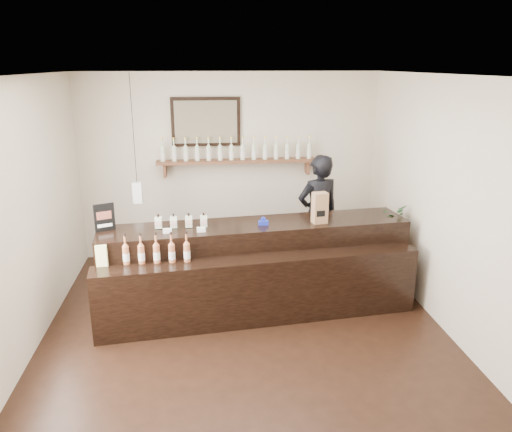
{
  "coord_description": "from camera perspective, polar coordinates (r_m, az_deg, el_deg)",
  "views": [
    {
      "loc": [
        -0.44,
        -5.02,
        2.91
      ],
      "look_at": [
        0.2,
        0.7,
        1.14
      ],
      "focal_mm": 35.0,
      "sensor_mm": 36.0,
      "label": 1
    }
  ],
  "objects": [
    {
      "name": "ground",
      "position": [
        5.82,
        -1.21,
        -12.95
      ],
      "size": [
        5.0,
        5.0,
        0.0
      ],
      "primitive_type": "plane",
      "color": "black",
      "rests_on": "ground"
    },
    {
      "name": "tape_dispenser",
      "position": [
        5.98,
        0.85,
        -0.7
      ],
      "size": [
        0.12,
        0.05,
        0.1
      ],
      "color": "#1726A2",
      "rests_on": "counter"
    },
    {
      "name": "potted_plant",
      "position": [
        6.73,
        15.18,
        -0.39
      ],
      "size": [
        0.46,
        0.45,
        0.39
      ],
      "primitive_type": "imported",
      "rotation": [
        0.0,
        0.0,
        0.62
      ],
      "color": "#255D29",
      "rests_on": "side_cabinet"
    },
    {
      "name": "counter",
      "position": [
        6.12,
        0.08,
        -6.23
      ],
      "size": [
        3.8,
        1.38,
        1.22
      ],
      "color": "black",
      "rests_on": "ground"
    },
    {
      "name": "back_wall_decor",
      "position": [
        7.49,
        -4.04,
        8.13
      ],
      "size": [
        2.66,
        0.96,
        1.69
      ],
      "color": "brown",
      "rests_on": "ground"
    },
    {
      "name": "shopkeeper",
      "position": [
        7.03,
        7.1,
        0.97
      ],
      "size": [
        0.82,
        0.66,
        1.95
      ],
      "primitive_type": "imported",
      "rotation": [
        0.0,
        0.0,
        3.44
      ],
      "color": "black",
      "rests_on": "ground"
    },
    {
      "name": "promo_sign",
      "position": [
        5.99,
        -16.94,
        -0.16
      ],
      "size": [
        0.22,
        0.11,
        0.33
      ],
      "color": "black",
      "rests_on": "counter"
    },
    {
      "name": "paper_bag",
      "position": [
        6.07,
        7.3,
        0.93
      ],
      "size": [
        0.19,
        0.16,
        0.38
      ],
      "color": "#9B6E4B",
      "rests_on": "counter"
    },
    {
      "name": "side_cabinet",
      "position": [
        6.92,
        14.81,
        -4.94
      ],
      "size": [
        0.51,
        0.61,
        0.76
      ],
      "color": "brown",
      "rests_on": "ground"
    },
    {
      "name": "room_shell",
      "position": [
        5.18,
        -1.32,
        3.58
      ],
      "size": [
        5.0,
        5.0,
        5.0
      ],
      "color": "beige",
      "rests_on": "ground"
    }
  ]
}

